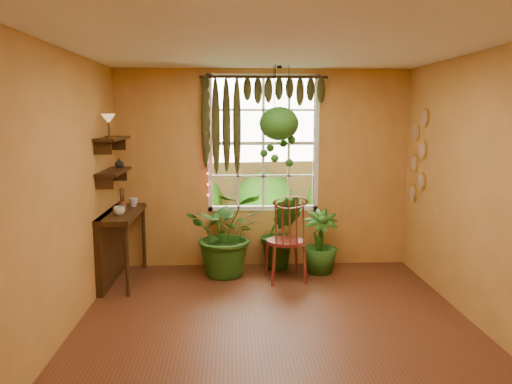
% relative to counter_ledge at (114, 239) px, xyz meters
% --- Properties ---
extents(floor, '(4.50, 4.50, 0.00)m').
position_rel_counter_ledge_xyz_m(floor, '(1.91, -1.60, -0.55)').
color(floor, '#602D1B').
rests_on(floor, ground).
extents(ceiling, '(4.50, 4.50, 0.00)m').
position_rel_counter_ledge_xyz_m(ceiling, '(1.91, -1.60, 2.15)').
color(ceiling, white).
rests_on(ceiling, wall_back).
extents(wall_back, '(4.00, 0.00, 4.00)m').
position_rel_counter_ledge_xyz_m(wall_back, '(1.91, 0.65, 0.80)').
color(wall_back, '#D79249').
rests_on(wall_back, floor).
extents(wall_left, '(0.00, 4.50, 4.50)m').
position_rel_counter_ledge_xyz_m(wall_left, '(-0.09, -1.60, 0.80)').
color(wall_left, '#D79249').
rests_on(wall_left, floor).
extents(wall_right, '(0.00, 4.50, 4.50)m').
position_rel_counter_ledge_xyz_m(wall_right, '(3.91, -1.60, 0.80)').
color(wall_right, '#D79249').
rests_on(wall_right, floor).
extents(window, '(1.52, 0.10, 1.86)m').
position_rel_counter_ledge_xyz_m(window, '(1.91, 0.68, 1.15)').
color(window, white).
rests_on(window, wall_back).
extents(valance_vine, '(1.70, 0.12, 1.10)m').
position_rel_counter_ledge_xyz_m(valance_vine, '(1.82, 0.56, 1.73)').
color(valance_vine, '#37230F').
rests_on(valance_vine, window).
extents(string_lights, '(0.03, 0.03, 1.54)m').
position_rel_counter_ledge_xyz_m(string_lights, '(1.15, 0.59, 1.20)').
color(string_lights, '#FF2633').
rests_on(string_lights, window).
extents(wall_plates, '(0.04, 0.32, 1.10)m').
position_rel_counter_ledge_xyz_m(wall_plates, '(3.89, 0.19, 1.00)').
color(wall_plates, beige).
rests_on(wall_plates, wall_right).
extents(counter_ledge, '(0.40, 1.20, 0.90)m').
position_rel_counter_ledge_xyz_m(counter_ledge, '(0.00, 0.00, 0.00)').
color(counter_ledge, '#37230F').
rests_on(counter_ledge, floor).
extents(shelf_lower, '(0.25, 0.90, 0.04)m').
position_rel_counter_ledge_xyz_m(shelf_lower, '(0.03, 0.00, 0.85)').
color(shelf_lower, '#37230F').
rests_on(shelf_lower, wall_left).
extents(shelf_upper, '(0.25, 0.90, 0.04)m').
position_rel_counter_ledge_xyz_m(shelf_upper, '(0.03, 0.00, 1.25)').
color(shelf_upper, '#37230F').
rests_on(shelf_upper, wall_left).
extents(backyard, '(14.00, 10.00, 12.00)m').
position_rel_counter_ledge_xyz_m(backyard, '(2.15, 5.27, 0.73)').
color(backyard, '#215317').
rests_on(backyard, ground).
extents(windsor_chair, '(0.54, 0.57, 1.28)m').
position_rel_counter_ledge_xyz_m(windsor_chair, '(2.16, -0.07, -0.18)').
color(windsor_chair, maroon).
rests_on(windsor_chair, floor).
extents(potted_plant_left, '(1.06, 0.93, 1.13)m').
position_rel_counter_ledge_xyz_m(potted_plant_left, '(1.42, 0.19, 0.01)').
color(potted_plant_left, '#1B4913').
rests_on(potted_plant_left, floor).
extents(potted_plant_mid, '(0.59, 0.49, 1.02)m').
position_rel_counter_ledge_xyz_m(potted_plant_mid, '(2.14, 0.44, -0.04)').
color(potted_plant_mid, '#1B4913').
rests_on(potted_plant_mid, floor).
extents(potted_plant_right, '(0.48, 0.48, 0.84)m').
position_rel_counter_ledge_xyz_m(potted_plant_right, '(2.63, 0.24, -0.13)').
color(potted_plant_right, '#1B4913').
rests_on(potted_plant_right, floor).
extents(hanging_basket, '(0.51, 0.51, 1.29)m').
position_rel_counter_ledge_xyz_m(hanging_basket, '(2.08, 0.26, 1.38)').
color(hanging_basket, black).
rests_on(hanging_basket, ceiling).
extents(cup_a, '(0.16, 0.16, 0.11)m').
position_rel_counter_ledge_xyz_m(cup_a, '(0.13, -0.23, 0.40)').
color(cup_a, silver).
rests_on(cup_a, counter_ledge).
extents(cup_b, '(0.14, 0.14, 0.11)m').
position_rel_counter_ledge_xyz_m(cup_b, '(0.19, 0.33, 0.40)').
color(cup_b, beige).
rests_on(cup_b, counter_ledge).
extents(brush_jar, '(0.10, 0.10, 0.36)m').
position_rel_counter_ledge_xyz_m(brush_jar, '(0.11, 0.04, 0.49)').
color(brush_jar, brown).
rests_on(brush_jar, counter_ledge).
extents(shelf_vase, '(0.12, 0.12, 0.12)m').
position_rel_counter_ledge_xyz_m(shelf_vase, '(0.04, 0.28, 0.93)').
color(shelf_vase, '#B2AD99').
rests_on(shelf_vase, shelf_lower).
extents(tiffany_lamp, '(0.17, 0.17, 0.28)m').
position_rel_counter_ledge_xyz_m(tiffany_lamp, '(0.05, -0.22, 1.47)').
color(tiffany_lamp, '#553C18').
rests_on(tiffany_lamp, shelf_upper).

